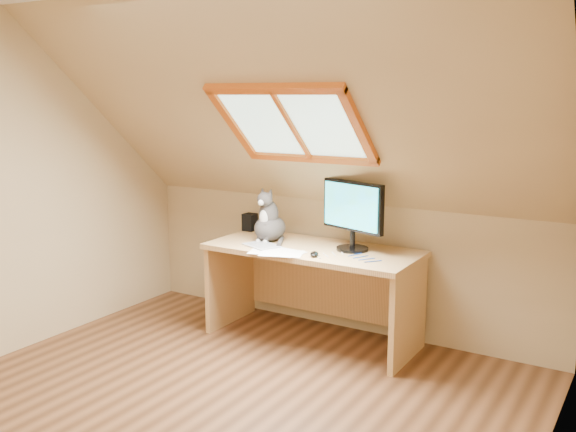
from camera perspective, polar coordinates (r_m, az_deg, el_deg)
The scene contains 10 objects.
ground at distance 3.86m, azimuth -7.92°, elevation -17.39°, with size 3.50×3.50×0.00m, color brown.
room_shell at distance 3.36m, azimuth -9.55°, elevation 4.04°, with size 3.52×3.52×2.41m.
desk at distance 4.81m, azimuth 2.59°, elevation -5.20°, with size 1.56×0.68×0.71m.
monitor at distance 4.58m, azimuth 5.76°, elevation 0.45°, with size 0.53×0.23×0.50m.
cat at distance 4.87m, azimuth -1.69°, elevation -0.52°, with size 0.24×0.28×0.42m.
desk_speaker at distance 5.27m, azimuth -3.41°, elevation -0.55°, with size 0.10×0.10×0.14m, color black.
graphics_tablet at distance 4.73m, azimuth -2.35°, elevation -2.64°, with size 0.26×0.19×0.01m, color #B2B2B7.
mouse at distance 4.44m, azimuth 2.35°, elevation -3.40°, with size 0.06×0.10×0.03m, color black.
papers at distance 4.57m, azimuth -1.22°, elevation -3.18°, with size 0.35×0.30×0.01m.
cables at distance 4.44m, azimuth 5.54°, elevation -3.62°, with size 0.51×0.26×0.01m.
Camera 1 is at (2.18, -2.62, 1.82)m, focal length 40.00 mm.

